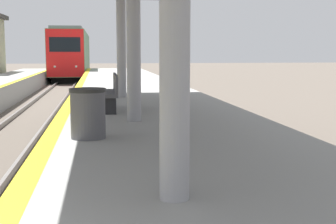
{
  "coord_description": "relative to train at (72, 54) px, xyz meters",
  "views": [
    {
      "loc": [
        2.51,
        -2.5,
        2.5
      ],
      "look_at": [
        5.95,
        20.83,
        -0.54
      ],
      "focal_mm": 50.0,
      "sensor_mm": 36.0,
      "label": 1
    }
  ],
  "objects": [
    {
      "name": "train",
      "position": [
        0.0,
        0.0,
        0.0
      ],
      "size": [
        2.88,
        19.29,
        4.48
      ],
      "color": "black",
      "rests_on": "ground"
    },
    {
      "name": "bench",
      "position": [
        2.79,
        -34.06,
        -0.76
      ],
      "size": [
        0.44,
        1.81,
        0.92
      ],
      "color": "#4C4C51",
      "rests_on": "platform_right"
    },
    {
      "name": "trash_bin",
      "position": [
        2.31,
        -37.8,
        -0.82
      ],
      "size": [
        0.62,
        0.62,
        0.86
      ],
      "color": "#4C4C51",
      "rests_on": "platform_right"
    }
  ]
}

